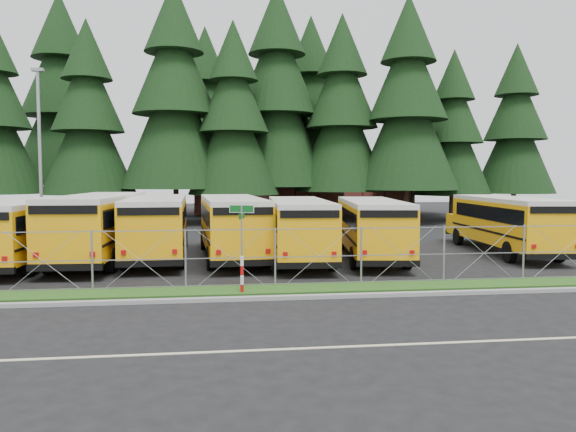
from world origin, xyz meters
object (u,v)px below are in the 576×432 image
object	(u,v)px
bus_4	(232,228)
bus_5	(298,230)
light_standard	(40,147)
striped_bollard	(242,275)
bus_east	(505,225)
street_sign	(242,229)
bus_3	(158,228)
bus_6	(371,229)
bus_2	(101,228)
bus_1	(28,233)

from	to	relation	value
bus_4	bus_5	distance (m)	3.07
bus_5	light_standard	distance (m)	18.14
light_standard	bus_5	bearing A→B (deg)	-37.39
bus_5	striped_bollard	distance (m)	7.52
bus_east	street_sign	distance (m)	15.00
bus_3	bus_5	world-z (taller)	bus_3
bus_4	bus_5	xyz separation A→B (m)	(2.94, -0.90, -0.05)
bus_4	bus_6	size ratio (longest dim) A/B	1.04
light_standard	bus_east	bearing A→B (deg)	-21.92
bus_6	bus_east	world-z (taller)	bus_east
bus_3	bus_east	xyz separation A→B (m)	(16.54, -0.32, -0.03)
bus_5	bus_east	world-z (taller)	bus_east
bus_5	light_standard	xyz separation A→B (m)	(-14.03, 10.72, 4.14)
bus_2	street_sign	world-z (taller)	bus_2
bus_2	bus_east	xyz separation A→B (m)	(18.96, 0.12, -0.10)
bus_2	bus_3	bearing A→B (deg)	12.87
bus_3	bus_6	xyz separation A→B (m)	(9.58, -1.23, -0.06)
bus_5	striped_bollard	bearing A→B (deg)	-108.85
bus_3	striped_bollard	size ratio (longest dim) A/B	8.92
bus_2	street_sign	distance (m)	9.27
striped_bollard	light_standard	xyz separation A→B (m)	(-11.19, 17.64, 4.90)
bus_6	bus_3	bearing A→B (deg)	-179.55
bus_4	light_standard	distance (m)	15.37
bus_4	bus_5	world-z (taller)	bus_4
bus_6	light_standard	bearing A→B (deg)	156.14
bus_2	light_standard	distance (m)	11.96
bus_1	bus_6	distance (m)	14.85
bus_6	bus_east	bearing A→B (deg)	15.24
bus_east	bus_3	bearing A→B (deg)	-176.13
street_sign	bus_4	bearing A→B (deg)	90.98
bus_4	bus_east	world-z (taller)	bus_4
bus_1	bus_2	world-z (taller)	bus_2
bus_1	light_standard	xyz separation A→B (m)	(-2.51, 10.49, 4.14)
bus_1	bus_5	size ratio (longest dim) A/B	1.00
bus_2	striped_bollard	distance (m)	9.73
bus_3	light_standard	bearing A→B (deg)	127.41
bus_5	light_standard	size ratio (longest dim) A/B	1.02
bus_4	bus_6	distance (m)	6.32
light_standard	striped_bollard	bearing A→B (deg)	-57.62
bus_3	bus_east	world-z (taller)	bus_3
bus_5	bus_east	bearing A→B (deg)	8.68
striped_bollard	bus_5	bearing A→B (deg)	67.68
bus_4	street_sign	distance (m)	7.26
bus_2	light_standard	world-z (taller)	light_standard
bus_4	bus_5	bearing A→B (deg)	-20.41
striped_bollard	light_standard	bearing A→B (deg)	122.38
bus_east	street_sign	bearing A→B (deg)	-145.98
bus_3	striped_bollard	world-z (taller)	bus_3
bus_5	bus_6	xyz separation A→B (m)	(3.32, 0.03, -0.01)
bus_1	street_sign	world-z (taller)	street_sign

